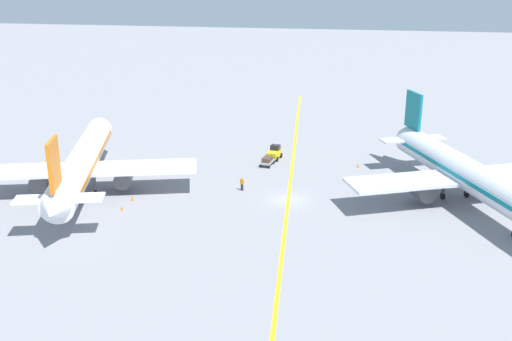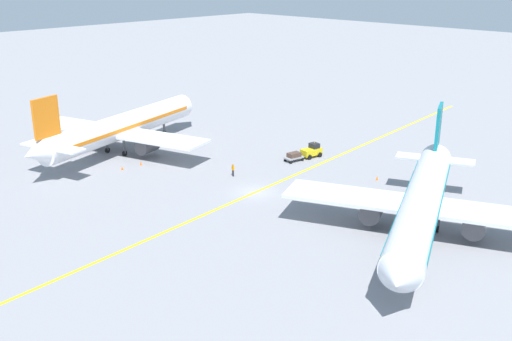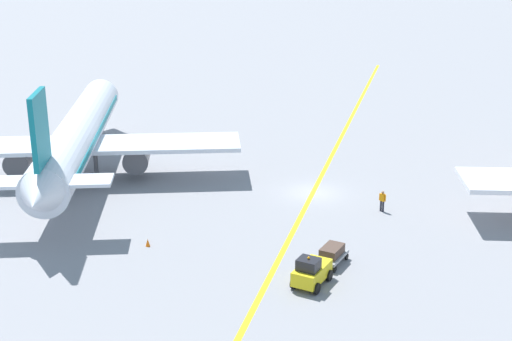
% 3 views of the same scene
% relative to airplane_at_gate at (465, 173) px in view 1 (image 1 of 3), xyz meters
% --- Properties ---
extents(ground_plane, '(400.00, 400.00, 0.00)m').
position_rel_airplane_at_gate_xyz_m(ground_plane, '(20.40, 2.77, -3.71)').
color(ground_plane, gray).
extents(apron_yellow_centreline, '(10.57, 119.60, 0.01)m').
position_rel_airplane_at_gate_xyz_m(apron_yellow_centreline, '(20.40, 2.77, -3.71)').
color(apron_yellow_centreline, yellow).
rests_on(apron_yellow_centreline, ground).
extents(airplane_at_gate, '(27.76, 33.77, 10.60)m').
position_rel_airplane_at_gate_xyz_m(airplane_at_gate, '(0.00, 0.00, 0.00)').
color(airplane_at_gate, silver).
rests_on(airplane_at_gate, ground).
extents(airplane_adjacent_stand, '(28.35, 34.92, 10.60)m').
position_rel_airplane_at_gate_xyz_m(airplane_adjacent_stand, '(45.81, 4.42, 0.00)').
color(airplane_adjacent_stand, white).
rests_on(airplane_adjacent_stand, ground).
extents(baggage_tug_white, '(2.15, 3.20, 2.11)m').
position_rel_airplane_at_gate_xyz_m(baggage_tug_white, '(24.43, -12.84, -2.81)').
color(baggage_tug_white, gold).
rests_on(baggage_tug_white, ground).
extents(baggage_cart_trailing, '(1.79, 2.79, 1.24)m').
position_rel_airplane_at_gate_xyz_m(baggage_cart_trailing, '(24.95, -9.59, -2.95)').
color(baggage_cart_trailing, gray).
rests_on(baggage_cart_trailing, ground).
extents(ground_crew_worker, '(0.55, 0.33, 1.68)m').
position_rel_airplane_at_gate_xyz_m(ground_crew_worker, '(26.49, 0.64, -2.80)').
color(ground_crew_worker, '#23232D').
rests_on(ground_crew_worker, ground).
extents(traffic_cone_near_nose, '(0.32, 0.32, 0.55)m').
position_rel_airplane_at_gate_xyz_m(traffic_cone_near_nose, '(38.76, 6.28, -3.43)').
color(traffic_cone_near_nose, orange).
rests_on(traffic_cone_near_nose, ground).
extents(traffic_cone_mid_apron, '(0.32, 0.32, 0.55)m').
position_rel_airplane_at_gate_xyz_m(traffic_cone_mid_apron, '(38.91, 9.21, -3.43)').
color(traffic_cone_mid_apron, orange).
rests_on(traffic_cone_mid_apron, ground).
extents(traffic_cone_by_wingtip, '(0.32, 0.32, 0.55)m').
position_rel_airplane_at_gate_xyz_m(traffic_cone_by_wingtip, '(12.32, -11.10, -3.43)').
color(traffic_cone_by_wingtip, orange).
rests_on(traffic_cone_by_wingtip, ground).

